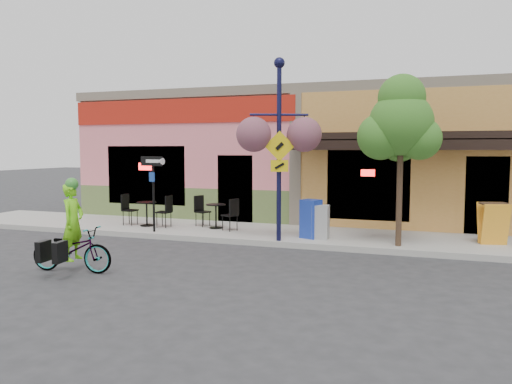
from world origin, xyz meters
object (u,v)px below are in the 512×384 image
at_px(cyclist_rider, 73,234).
at_px(one_way_sign, 154,194).
at_px(bicycle, 72,249).
at_px(lamp_post, 279,150).
at_px(building, 349,156).
at_px(newspaper_box_blue, 311,219).
at_px(street_tree, 400,160).
at_px(newspaper_box_grey, 321,222).

xyz_separation_m(cyclist_rider, one_way_sign, (-0.60, 4.12, 0.44)).
bearing_deg(bicycle, lamp_post, -45.24).
distance_m(building, newspaper_box_blue, 6.40).
bearing_deg(one_way_sign, lamp_post, 10.75).
relative_size(cyclist_rider, street_tree, 0.38).
relative_size(lamp_post, street_tree, 1.11).
xyz_separation_m(cyclist_rider, newspaper_box_grey, (4.11, 4.55, -0.19)).
xyz_separation_m(bicycle, one_way_sign, (-0.55, 4.12, 0.76)).
bearing_deg(bicycle, street_tree, -61.61).
xyz_separation_m(bicycle, cyclist_rider, (0.05, 0.00, 0.32)).
bearing_deg(lamp_post, cyclist_rider, -151.06).
xyz_separation_m(lamp_post, one_way_sign, (-3.75, 0.17, -1.25)).
bearing_deg(street_tree, building, 108.85).
xyz_separation_m(building, newspaper_box_grey, (0.26, -6.25, -1.66)).
xyz_separation_m(lamp_post, newspaper_box_grey, (0.96, 0.60, -1.87)).
xyz_separation_m(cyclist_rider, street_tree, (6.09, 4.25, 1.45)).
bearing_deg(lamp_post, bicycle, -151.50).
bearing_deg(lamp_post, street_tree, -16.85).
xyz_separation_m(building, one_way_sign, (-4.46, -6.68, -1.03)).
height_order(one_way_sign, newspaper_box_blue, one_way_sign).
height_order(cyclist_rider, one_way_sign, one_way_sign).
relative_size(one_way_sign, newspaper_box_grey, 2.41).
distance_m(building, lamp_post, 6.89).
height_order(one_way_sign, newspaper_box_grey, one_way_sign).
bearing_deg(newspaper_box_blue, newspaper_box_grey, 9.65).
xyz_separation_m(cyclist_rider, newspaper_box_blue, (3.84, 4.61, -0.12)).
distance_m(bicycle, street_tree, 7.67).
bearing_deg(street_tree, cyclist_rider, -145.09).
bearing_deg(newspaper_box_grey, street_tree, -10.18).
relative_size(cyclist_rider, lamp_post, 0.34).
height_order(one_way_sign, street_tree, street_tree).
bearing_deg(bicycle, one_way_sign, 1.36).
xyz_separation_m(building, cyclist_rider, (-3.85, -10.81, -1.47)).
distance_m(one_way_sign, newspaper_box_grey, 4.78).
relative_size(building, bicycle, 10.30).
xyz_separation_m(newspaper_box_blue, street_tree, (2.25, -0.36, 1.58)).
bearing_deg(building, street_tree, -71.15).
distance_m(cyclist_rider, newspaper_box_grey, 6.14).
distance_m(one_way_sign, newspaper_box_blue, 4.50).
bearing_deg(newspaper_box_blue, cyclist_rider, -109.24).
height_order(bicycle, one_way_sign, one_way_sign).
bearing_deg(street_tree, bicycle, -145.31).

